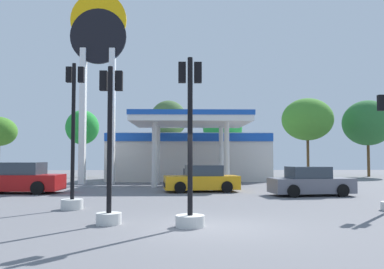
{
  "coord_description": "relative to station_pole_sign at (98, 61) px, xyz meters",
  "views": [
    {
      "loc": [
        -0.73,
        -10.98,
        1.91
      ],
      "look_at": [
        -0.17,
        11.52,
        3.11
      ],
      "focal_mm": 38.03,
      "sensor_mm": 36.0,
      "label": 1
    }
  ],
  "objects": [
    {
      "name": "traffic_signal_0",
      "position": [
        6.07,
        -17.02,
        -7.0
      ],
      "size": [
        0.79,
        0.79,
        4.62
      ],
      "color": "silver",
      "rests_on": "ground"
    },
    {
      "name": "gas_station",
      "position": [
        6.39,
        3.94,
        -6.42
      ],
      "size": [
        12.49,
        12.12,
        4.62
      ],
      "color": "beige",
      "rests_on": "ground"
    },
    {
      "name": "tree_3",
      "position": [
        9.41,
        7.33,
        -4.17
      ],
      "size": [
        3.43,
        3.43,
        6.0
      ],
      "color": "brown",
      "rests_on": "ground"
    },
    {
      "name": "tree_1",
      "position": [
        -3.14,
        8.66,
        -4.07
      ],
      "size": [
        2.97,
        2.97,
        6.05
      ],
      "color": "brown",
      "rests_on": "ground"
    },
    {
      "name": "car_0",
      "position": [
        6.91,
        -6.21,
        -7.87
      ],
      "size": [
        4.13,
        2.15,
        1.42
      ],
      "color": "black",
      "rests_on": "ground"
    },
    {
      "name": "car_1",
      "position": [
        12.07,
        -8.49,
        -7.88
      ],
      "size": [
        4.07,
        2.12,
        1.4
      ],
      "color": "black",
      "rests_on": "ground"
    },
    {
      "name": "ground_plane",
      "position": [
        6.57,
        -17.13,
        -8.52
      ],
      "size": [
        90.0,
        90.0,
        0.0
      ],
      "primitive_type": "plane",
      "color": "slate",
      "rests_on": "ground"
    },
    {
      "name": "traffic_signal_3",
      "position": [
        1.9,
        -13.29,
        -6.84
      ],
      "size": [
        0.78,
        0.78,
        5.3
      ],
      "color": "silver",
      "rests_on": "ground"
    },
    {
      "name": "tree_2",
      "position": [
        4.67,
        7.3,
        -3.42
      ],
      "size": [
        3.17,
        3.17,
        6.77
      ],
      "color": "brown",
      "rests_on": "ground"
    },
    {
      "name": "tree_4",
      "position": [
        17.26,
        8.4,
        -3.28
      ],
      "size": [
        4.62,
        4.62,
        7.16
      ],
      "color": "brown",
      "rests_on": "ground"
    },
    {
      "name": "car_2",
      "position": [
        -2.58,
        -6.82,
        -7.8
      ],
      "size": [
        4.5,
        2.15,
        1.59
      ],
      "color": "black",
      "rests_on": "ground"
    },
    {
      "name": "tree_5",
      "position": [
        23.31,
        9.51,
        -3.5
      ],
      "size": [
        4.62,
        4.62,
        7.15
      ],
      "color": "brown",
      "rests_on": "ground"
    },
    {
      "name": "station_pole_sign",
      "position": [
        0.0,
        0.0,
        0.0
      ],
      "size": [
        3.9,
        0.56,
        13.39
      ],
      "color": "white",
      "rests_on": "ground"
    },
    {
      "name": "traffic_signal_1",
      "position": [
        3.8,
        -16.54,
        -6.91
      ],
      "size": [
        0.71,
        0.71,
        4.46
      ],
      "color": "silver",
      "rests_on": "ground"
    }
  ]
}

